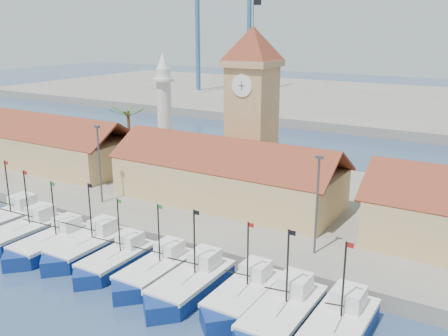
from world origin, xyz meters
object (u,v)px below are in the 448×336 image
Objects in this scene: boat_0 at (4,222)px; boat_5 at (154,273)px; minaret at (164,110)px; clock_tower at (252,105)px.

boat_0 is 21.10m from boat_5.
clock_tower is at bearing -7.61° from minaret.
minaret is at bearing 172.39° from clock_tower.
minaret is (-18.08, 25.27, 8.99)m from boat_5.
boat_5 is 0.58× the size of minaret.
boat_0 is 26.42m from minaret.
boat_5 is (21.10, -0.59, -0.08)m from boat_0.
clock_tower reaches higher than boat_0.
boat_0 reaches higher than boat_5.
minaret is (-15.00, 2.00, -2.23)m from clock_tower.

